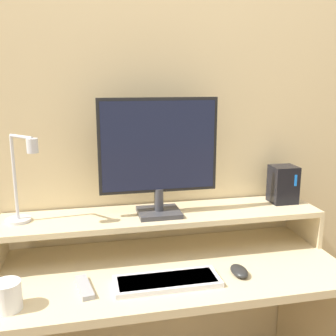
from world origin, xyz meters
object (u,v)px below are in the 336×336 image
(remote_control, at_px, (84,287))
(mug, at_px, (7,296))
(monitor, at_px, (159,152))
(mouse, at_px, (239,271))
(desk_lamp, at_px, (22,184))
(router_dock, at_px, (283,184))
(keyboard, at_px, (167,281))

(remote_control, bearing_deg, mug, -162.99)
(monitor, xyz_separation_m, mouse, (0.24, -0.25, -0.40))
(desk_lamp, distance_m, router_dock, 1.06)
(desk_lamp, xyz_separation_m, remote_control, (0.21, -0.24, -0.30))
(monitor, bearing_deg, remote_control, -141.78)
(desk_lamp, bearing_deg, keyboard, -28.39)
(monitor, relative_size, router_dock, 2.85)
(keyboard, height_order, remote_control, keyboard)
(mouse, distance_m, mug, 0.77)
(router_dock, distance_m, remote_control, 0.93)
(mouse, height_order, mug, mug)
(monitor, bearing_deg, mug, -149.89)
(mouse, bearing_deg, desk_lamp, 161.38)
(keyboard, bearing_deg, remote_control, 175.15)
(router_dock, height_order, remote_control, router_dock)
(monitor, bearing_deg, mouse, -45.79)
(keyboard, height_order, mug, mug)
(keyboard, bearing_deg, mouse, 1.91)
(desk_lamp, distance_m, keyboard, 0.63)
(router_dock, relative_size, mug, 1.80)
(desk_lamp, height_order, mug, desk_lamp)
(desk_lamp, height_order, router_dock, desk_lamp)
(remote_control, bearing_deg, monitor, 38.22)
(desk_lamp, bearing_deg, mouse, -18.62)
(mouse, bearing_deg, monitor, 134.21)
(remote_control, height_order, mug, mug)
(mug, bearing_deg, monitor, 30.11)
(desk_lamp, bearing_deg, router_dock, 2.30)
(mouse, relative_size, remote_control, 0.62)
(desk_lamp, bearing_deg, mug, -93.89)
(monitor, distance_m, keyboard, 0.48)
(router_dock, bearing_deg, mug, -162.12)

